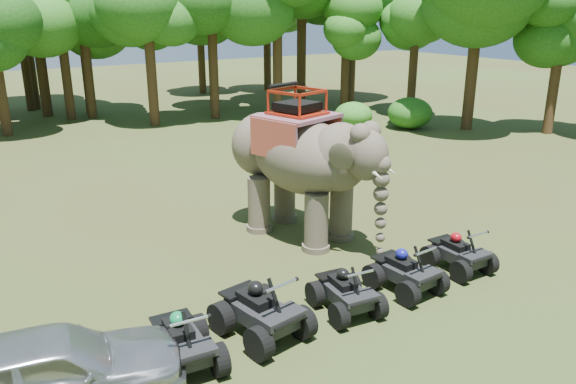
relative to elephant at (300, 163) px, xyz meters
name	(u,v)px	position (x,y,z in m)	size (l,w,h in m)	color
ground	(315,280)	(-1.31, -2.61, -2.12)	(110.00, 110.00, 0.00)	#47381E
elephant	(300,163)	(0.00, 0.00, 0.00)	(2.22, 5.05, 4.25)	brown
parked_car	(50,371)	(-7.52, -3.98, -1.40)	(1.71, 4.26, 1.45)	#B5B7BD
atv_0	(181,336)	(-5.32, -4.03, -1.49)	(1.24, 1.71, 1.26)	black
atv_1	(261,304)	(-3.60, -3.94, -1.43)	(1.36, 1.86, 1.38)	black
atv_2	(346,287)	(-1.63, -4.14, -1.54)	(1.15, 1.58, 1.17)	black
atv_3	(406,266)	(0.11, -4.15, -1.51)	(1.20, 1.64, 1.22)	black
atv_4	(459,248)	(1.98, -4.10, -1.54)	(1.15, 1.57, 1.16)	black
tree_0	(64,55)	(-1.31, 21.70, 1.56)	(5.16, 5.16, 7.36)	#195114
tree_1	(150,52)	(2.14, 17.28, 1.86)	(5.58, 5.58, 7.97)	#195114
tree_2	(213,52)	(5.92, 17.47, 1.69)	(5.34, 5.34, 7.63)	#195114
tree_3	(277,41)	(9.32, 15.93, 2.26)	(6.14, 6.14, 8.77)	#195114
tree_4	(345,56)	(13.90, 15.35, 1.24)	(4.71, 4.71, 6.73)	#195114
tree_5	(414,57)	(16.38, 11.99, 1.29)	(4.77, 4.77, 6.82)	#195114
tree_6	(475,37)	(15.80, 7.20, 2.67)	(6.71, 6.71, 9.59)	#195114
tree_7	(557,66)	(18.46, 4.19, 1.33)	(4.84, 4.84, 6.91)	#195114
tree_37	(302,26)	(12.83, 18.58, 2.95)	(7.10, 7.10, 10.14)	#195114
tree_38	(201,39)	(9.60, 27.08, 1.85)	(5.56, 5.56, 7.94)	#195114
tree_40	(22,43)	(-2.69, 26.27, 2.05)	(5.84, 5.84, 8.34)	#195114
tree_41	(267,31)	(14.61, 25.83, 2.35)	(6.26, 6.26, 8.94)	#195114
tree_42	(352,23)	(16.32, 17.70, 3.09)	(7.29, 7.29, 10.42)	#195114
tree_43	(84,52)	(0.14, 22.94, 1.61)	(5.22, 5.22, 7.46)	#195114
tree_44	(24,23)	(-2.37, 26.65, 3.18)	(7.43, 7.43, 10.61)	#195114
tree_45	(212,52)	(7.46, 20.78, 1.44)	(4.99, 4.99, 7.13)	#195114
tree_46	(85,49)	(-0.13, 21.56, 1.87)	(5.59, 5.59, 7.98)	#195114
tree_47	(37,30)	(-2.24, 23.61, 2.86)	(6.97, 6.97, 9.96)	#195114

